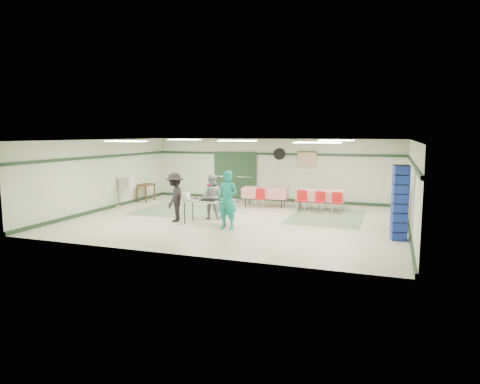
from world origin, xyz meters
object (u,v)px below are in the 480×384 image
(chair_loose_a, at_px, (227,191))
(volunteer_dark, at_px, (175,197))
(chair_a, at_px, (320,200))
(broom, at_px, (118,192))
(dining_table_a, at_px, (320,195))
(crate_stack_blue_b, at_px, (400,203))
(volunteer_grey, at_px, (212,197))
(office_printer, at_px, (127,183))
(crate_stack_red, at_px, (398,205))
(serving_table, at_px, (208,202))
(chair_c, at_px, (337,201))
(crate_stack_blue_a, at_px, (399,207))
(volunteer_teal, at_px, (227,200))
(chair_loose_b, at_px, (210,191))
(chair_d, at_px, (260,197))
(chair_b, at_px, (302,199))
(printer_table, at_px, (146,187))
(dining_table_b, at_px, (265,192))

(chair_loose_a, bearing_deg, volunteer_dark, -106.98)
(chair_a, bearing_deg, broom, -160.77)
(dining_table_a, bearing_deg, crate_stack_blue_b, -61.09)
(volunteer_grey, distance_m, chair_a, 4.14)
(broom, bearing_deg, office_printer, 91.95)
(chair_a, height_order, crate_stack_red, crate_stack_red)
(serving_table, bearing_deg, broom, 164.30)
(chair_c, distance_m, crate_stack_blue_a, 2.97)
(volunteer_teal, distance_m, chair_loose_b, 5.36)
(chair_c, height_order, chair_loose_b, chair_loose_b)
(volunteer_grey, height_order, chair_d, volunteer_grey)
(chair_c, height_order, office_printer, office_printer)
(volunteer_dark, height_order, crate_stack_red, volunteer_dark)
(chair_b, distance_m, chair_loose_a, 3.58)
(volunteer_dark, relative_size, printer_table, 1.88)
(serving_table, xyz_separation_m, volunteer_grey, (-0.21, 0.78, 0.06))
(volunteer_teal, relative_size, chair_a, 2.29)
(dining_table_b, bearing_deg, volunteer_teal, -92.41)
(chair_b, xyz_separation_m, crate_stack_blue_a, (3.41, -2.08, 0.22))
(chair_d, height_order, chair_loose_a, chair_loose_a)
(crate_stack_blue_b, distance_m, printer_table, 10.93)
(chair_loose_a, bearing_deg, crate_stack_blue_a, -38.99)
(crate_stack_blue_b, relative_size, printer_table, 2.40)
(volunteer_dark, relative_size, dining_table_a, 0.86)
(chair_loose_a, distance_m, printer_table, 3.58)
(crate_stack_blue_a, bearing_deg, chair_b, 148.67)
(volunteer_grey, distance_m, dining_table_b, 3.23)
(chair_b, distance_m, crate_stack_blue_a, 4.00)
(chair_loose_a, height_order, crate_stack_red, crate_stack_red)
(crate_stack_red, bearing_deg, serving_table, -161.59)
(volunteer_dark, bearing_deg, chair_c, 111.30)
(chair_b, xyz_separation_m, chair_loose_b, (-4.14, 0.85, -0.01))
(chair_d, xyz_separation_m, printer_table, (-5.23, 0.14, 0.16))
(chair_loose_b, bearing_deg, office_printer, -141.33)
(volunteer_grey, distance_m, dining_table_a, 4.44)
(serving_table, bearing_deg, chair_loose_b, 115.48)
(volunteer_teal, xyz_separation_m, broom, (-5.44, 2.07, -0.27))
(serving_table, bearing_deg, volunteer_teal, -28.91)
(chair_loose_b, distance_m, crate_stack_blue_a, 8.10)
(crate_stack_red, bearing_deg, printer_table, 171.90)
(volunteer_grey, bearing_deg, crate_stack_red, -174.27)
(volunteer_dark, xyz_separation_m, chair_b, (3.62, 3.29, -0.33))
(chair_a, distance_m, chair_b, 0.67)
(volunteer_teal, relative_size, volunteer_grey, 1.17)
(crate_stack_blue_b, bearing_deg, office_printer, 167.48)
(chair_loose_b, distance_m, broom, 3.84)
(dining_table_a, distance_m, dining_table_b, 2.20)
(crate_stack_red, bearing_deg, volunteer_grey, -169.10)
(volunteer_grey, distance_m, chair_c, 4.65)
(chair_loose_b, height_order, crate_stack_red, crate_stack_red)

